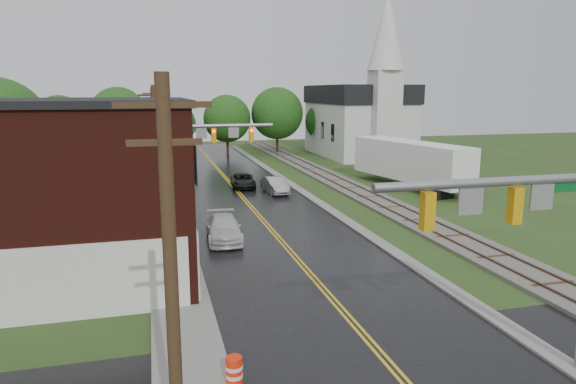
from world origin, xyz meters
name	(u,v)px	position (x,y,z in m)	size (l,w,h in m)	color
main_road	(245,200)	(0.00, 30.00, 0.00)	(10.00, 90.00, 0.02)	black
curb_right	(293,186)	(5.40, 35.00, 0.00)	(0.80, 70.00, 0.12)	gray
sidewalk_left	(168,220)	(-6.20, 25.00, 0.00)	(2.40, 50.00, 0.12)	gray
brick_building	(29,192)	(-12.48, 15.00, 4.15)	(14.30, 10.30, 8.30)	#41140E
yellow_house	(92,174)	(-11.00, 26.00, 3.20)	(8.00, 7.00, 6.40)	tan
darkred_building	(117,169)	(-10.00, 35.00, 2.20)	(7.00, 6.00, 4.40)	#3F0F0C
church	(362,113)	(20.00, 53.74, 5.83)	(10.40, 18.40, 20.00)	silver
railroad	(340,183)	(10.00, 35.00, 0.11)	(3.20, 80.00, 0.30)	#59544C
traffic_signal_near	(536,222)	(3.47, 2.00, 4.97)	(7.34, 0.30, 7.20)	gray
traffic_signal_far	(203,143)	(-3.47, 27.00, 4.97)	(7.34, 0.43, 7.20)	gray
utility_pole_a	(172,292)	(-6.80, 0.00, 4.72)	(1.80, 0.28, 9.00)	#382616
utility_pole_b	(157,157)	(-6.80, 22.00, 4.72)	(1.80, 0.28, 9.00)	#382616
utility_pole_c	(154,130)	(-6.80, 44.00, 4.72)	(1.80, 0.28, 9.00)	#382616
tree_left_c	(74,138)	(-13.85, 39.90, 4.51)	(6.00, 6.00, 7.65)	black
tree_left_e	(133,129)	(-8.85, 45.90, 4.81)	(6.40, 6.40, 8.16)	black
suv_dark	(243,181)	(0.80, 35.41, 0.62)	(2.06, 4.48, 1.24)	black
sedan_silver	(275,185)	(2.99, 32.18, 0.68)	(1.44, 4.13, 1.36)	#A3A3A7
pickup_white	(224,229)	(-3.20, 19.22, 0.70)	(1.96, 4.83, 1.40)	silver
semi_trailer	(411,161)	(15.47, 31.61, 2.46)	(5.53, 13.82, 4.18)	black
construction_barrel	(234,371)	(-5.00, 4.00, 0.45)	(0.50, 0.50, 0.89)	#F8280B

